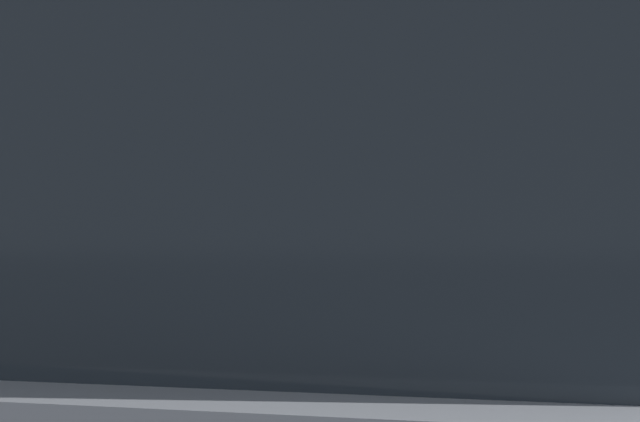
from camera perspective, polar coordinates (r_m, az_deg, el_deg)
parking_meter at (r=3.23m, az=1.80°, el=-0.62°), size 0.17×0.18×1.57m
pedestrian_at_meter at (r=3.50m, az=-6.76°, el=-4.13°), size 0.65×0.40×1.62m
background_railing at (r=4.91m, az=9.02°, el=-4.97°), size 24.06×0.06×1.09m
backdrop_wall at (r=8.17m, az=11.88°, el=1.58°), size 32.00×0.50×3.34m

